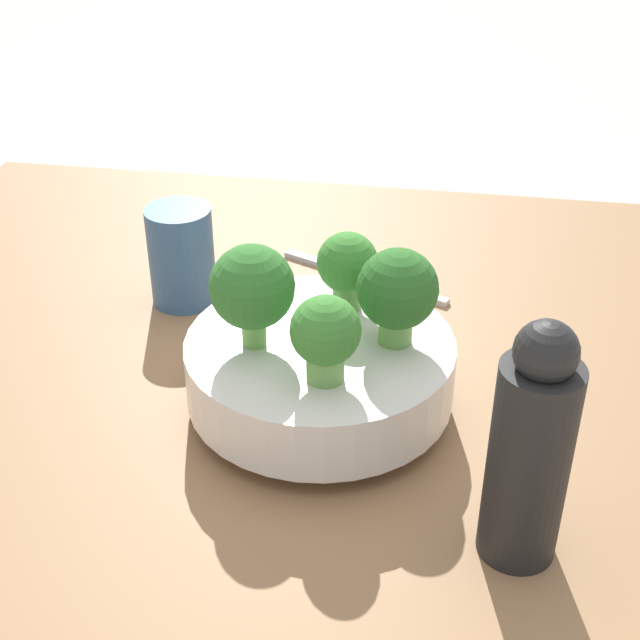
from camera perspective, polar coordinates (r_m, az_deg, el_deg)
name	(u,v)px	position (r m, az deg, el deg)	size (l,w,h in m)	color
ground_plane	(357,415)	(0.80, 2.41, -6.06)	(6.00, 6.00, 0.00)	#ADA89E
table	(358,399)	(0.79, 2.43, -5.09)	(1.07, 0.85, 0.03)	olive
bowl	(320,370)	(0.72, 0.00, -3.20)	(0.22, 0.22, 0.07)	silver
broccoli_floret_back	(325,335)	(0.65, 0.35, -0.94)	(0.05, 0.05, 0.07)	#6BA34C
broccoli_floret_right	(252,288)	(0.68, -4.37, 2.03)	(0.07, 0.07, 0.09)	#6BA34C
broccoli_floret_left	(397,291)	(0.69, 4.98, 1.84)	(0.06, 0.06, 0.08)	#6BA34C
broccoli_floret_front	(347,265)	(0.74, 1.76, 3.51)	(0.05, 0.05, 0.07)	#609347
cup	(182,256)	(0.88, -8.86, 4.09)	(0.06, 0.06, 0.10)	#33567F
pepper_mill	(530,450)	(0.59, 13.31, -8.12)	(0.05, 0.05, 0.18)	black
fork	(363,277)	(0.93, 2.80, 2.78)	(0.18, 0.09, 0.01)	#B2B2B7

